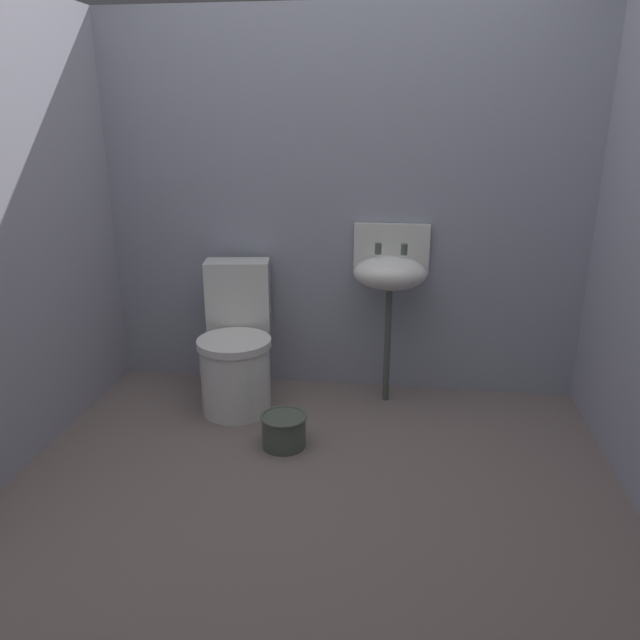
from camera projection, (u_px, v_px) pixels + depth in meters
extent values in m
cube|color=#70625F|center=(311.00, 501.00, 2.68)|extent=(3.12, 2.73, 0.08)
cube|color=#8F94A5|center=(342.00, 209.00, 3.47)|extent=(3.12, 0.10, 2.11)
cylinder|color=silver|center=(236.00, 379.00, 3.36)|extent=(0.44, 0.44, 0.38)
cylinder|color=silver|center=(234.00, 343.00, 3.29)|extent=(0.46, 0.46, 0.04)
cube|color=silver|center=(238.00, 295.00, 3.52)|extent=(0.38, 0.24, 0.40)
cylinder|color=#495349|center=(387.00, 346.00, 3.44)|extent=(0.04, 0.04, 0.66)
ellipsoid|color=silver|center=(390.00, 273.00, 3.31)|extent=(0.40, 0.32, 0.18)
cube|color=silver|center=(392.00, 249.00, 3.43)|extent=(0.42, 0.04, 0.28)
cylinder|color=#495349|center=(378.00, 249.00, 3.33)|extent=(0.04, 0.04, 0.06)
cylinder|color=#495349|center=(404.00, 249.00, 3.31)|extent=(0.04, 0.04, 0.06)
cylinder|color=#495349|center=(284.00, 431.00, 3.03)|extent=(0.21, 0.21, 0.16)
torus|color=#505547|center=(284.00, 416.00, 3.00)|extent=(0.23, 0.23, 0.02)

